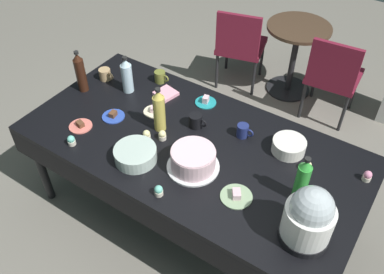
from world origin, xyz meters
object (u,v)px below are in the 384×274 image
dessert_plate_cream (154,111)px  dessert_plate_coral (81,126)px  coffee_mug_navy (243,131)px  coffee_mug_black (196,121)px  cupcake_mint (162,135)px  coffee_mug_olive (160,77)px  round_cafe_table (296,47)px  potluck_table (192,150)px  maroon_chair_left (240,43)px  frosted_layer_cake (193,160)px  ceramic_snack_bowl (289,146)px  coffee_mug_tan (105,74)px  dessert_plate_teal (206,101)px  cupcake_lemon (147,135)px  cupcake_rose (159,191)px  soda_bottle_cola (80,72)px  cupcake_cocoa (71,141)px  dessert_plate_sage (236,196)px  cupcake_vanilla (307,166)px  slow_cooker (309,218)px  cupcake_berry (367,176)px  maroon_chair_right (333,74)px  dessert_plate_cobalt (113,116)px  soda_bottle_water (127,76)px  glass_salad_bowl (135,154)px  soda_bottle_lime_soda (302,180)px  soda_bottle_ginger_ale (159,110)px

dessert_plate_cream → dessert_plate_coral: bearing=-128.5°
dessert_plate_coral → coffee_mug_navy: (0.94, 0.51, 0.04)m
coffee_mug_black → cupcake_mint: bearing=-116.4°
cupcake_mint → coffee_mug_olive: bearing=127.9°
coffee_mug_navy → round_cafe_table: coffee_mug_navy is taller
potluck_table → maroon_chair_left: 1.74m
frosted_layer_cake → ceramic_snack_bowl: frosted_layer_cake is taller
coffee_mug_navy → coffee_mug_tan: (-1.17, -0.01, -0.00)m
dessert_plate_teal → cupcake_lemon: bearing=-102.7°
frosted_layer_cake → cupcake_rose: bearing=-99.3°
cupcake_rose → soda_bottle_cola: size_ratio=0.21×
cupcake_cocoa → coffee_mug_black: bearing=46.0°
dessert_plate_coral → cupcake_mint: bearing=21.4°
dessert_plate_sage → coffee_mug_navy: 0.51m
dessert_plate_teal → cupcake_vanilla: cupcake_vanilla is taller
slow_cooker → maroon_chair_left: 2.40m
cupcake_mint → coffee_mug_black: size_ratio=0.52×
cupcake_berry → maroon_chair_right: bearing=114.4°
dessert_plate_teal → dessert_plate_cobalt: bearing=-132.8°
soda_bottle_water → coffee_mug_navy: size_ratio=2.47×
glass_salad_bowl → coffee_mug_black: 0.48m
ceramic_snack_bowl → dessert_plate_coral: bearing=-156.1°
dessert_plate_cobalt → soda_bottle_cola: soda_bottle_cola is taller
cupcake_cocoa → maroon_chair_right: 2.34m
cupcake_lemon → dessert_plate_cobalt: bearing=172.1°
dessert_plate_cream → maroon_chair_left: maroon_chair_left is taller
potluck_table → soda_bottle_lime_soda: bearing=-3.3°
dessert_plate_coral → cupcake_cocoa: size_ratio=2.28×
cupcake_vanilla → cupcake_mint: same height
dessert_plate_teal → coffee_mug_olive: coffee_mug_olive is taller
coffee_mug_tan → cupcake_mint: bearing=-21.4°
dessert_plate_sage → soda_bottle_ginger_ale: 0.75m
coffee_mug_olive → coffee_mug_navy: 0.83m
slow_cooker → dessert_plate_sage: slow_cooker is taller
maroon_chair_left → slow_cooker: bearing=-54.0°
soda_bottle_cola → coffee_mug_navy: 1.23m
slow_cooker → glass_salad_bowl: bearing=-177.6°
dessert_plate_sage → soda_bottle_ginger_ale: (-0.70, 0.23, 0.14)m
cupcake_berry → coffee_mug_olive: size_ratio=0.56×
ceramic_snack_bowl → soda_bottle_ginger_ale: soda_bottle_ginger_ale is taller
maroon_chair_left → frosted_layer_cake: bearing=-70.2°
soda_bottle_water → coffee_mug_black: size_ratio=2.19×
frosted_layer_cake → cupcake_berry: 1.01m
ceramic_snack_bowl → coffee_mug_tan: (-1.47, -0.05, 0.00)m
coffee_mug_black → dessert_plate_teal: bearing=107.5°
dessert_plate_cream → coffee_mug_tan: 0.55m
dessert_plate_sage → soda_bottle_water: bearing=159.2°
frosted_layer_cake → dessert_plate_coral: 0.83m
cupcake_cocoa → maroon_chair_left: maroon_chair_left is taller
cupcake_cocoa → dessert_plate_sage: bearing=10.7°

